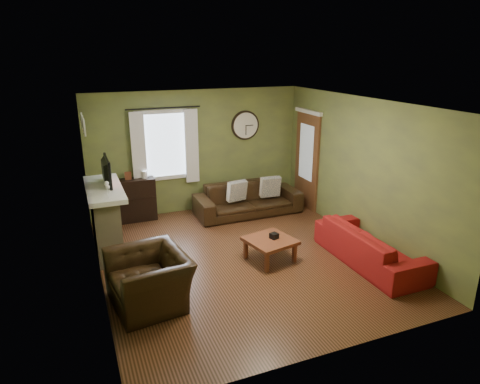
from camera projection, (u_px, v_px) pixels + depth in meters
name	position (u px, v px, depth m)	size (l,w,h in m)	color
floor	(243.00, 258.00, 7.27)	(4.60, 5.20, 0.00)	#4E2C1A
ceiling	(244.00, 103.00, 6.45)	(4.60, 5.20, 0.00)	white
wall_left	(94.00, 204.00, 6.05)	(0.00, 5.20, 2.60)	olive
wall_right	(362.00, 171.00, 7.68)	(0.00, 5.20, 2.60)	olive
wall_back	(197.00, 152.00, 9.15)	(4.60, 0.00, 2.60)	olive
wall_front	(336.00, 253.00, 4.58)	(4.60, 0.00, 2.60)	olive
fireplace	(106.00, 222.00, 7.37)	(0.40, 1.40, 1.10)	tan
firebox	(118.00, 233.00, 7.51)	(0.04, 0.60, 0.55)	black
mantel	(104.00, 189.00, 7.19)	(0.58, 1.60, 0.08)	white
tv	(103.00, 175.00, 7.26)	(0.60, 0.08, 0.35)	black
tv_screen	(108.00, 171.00, 7.27)	(0.02, 0.62, 0.36)	#994C3F
medallion_left	(84.00, 128.00, 6.46)	(0.28, 0.28, 0.03)	white
medallion_mid	(83.00, 124.00, 6.77)	(0.28, 0.28, 0.03)	white
medallion_right	(82.00, 121.00, 7.07)	(0.28, 0.28, 0.03)	white
window_pane	(165.00, 145.00, 8.82)	(1.00, 0.02, 1.30)	silver
curtain_rod	(164.00, 108.00, 8.49)	(0.03, 0.03, 1.50)	black
curtain_left	(139.00, 151.00, 8.55)	(0.28, 0.04, 1.55)	white
curtain_right	(192.00, 146.00, 8.95)	(0.28, 0.04, 1.55)	white
wall_clock	(246.00, 125.00, 9.34)	(0.64, 0.06, 0.64)	white
door	(307.00, 161.00, 9.38)	(0.05, 0.90, 2.10)	brown
bookshelf	(137.00, 200.00, 8.78)	(0.75, 0.32, 0.89)	black
book	(140.00, 175.00, 8.67)	(0.15, 0.21, 0.02)	brown
sofa_brown	(248.00, 199.00, 9.16)	(2.25, 0.88, 0.66)	black
pillow_left	(270.00, 187.00, 9.26)	(0.44, 0.13, 0.44)	#9E9A97
pillow_right	(237.00, 191.00, 8.99)	(0.43, 0.13, 0.43)	#9E9A97
sofa_red	(370.00, 246.00, 7.03)	(2.10, 0.82, 0.61)	maroon
armchair	(150.00, 279.00, 5.88)	(1.13, 0.99, 0.73)	black
coffee_table	(270.00, 250.00, 7.14)	(0.72, 0.72, 0.39)	brown
tissue_box	(274.00, 238.00, 7.11)	(0.12, 0.12, 0.09)	black
wine_glass_a	(108.00, 191.00, 6.63)	(0.07, 0.07, 0.20)	white
wine_glass_b	(107.00, 188.00, 6.77)	(0.08, 0.08, 0.22)	white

